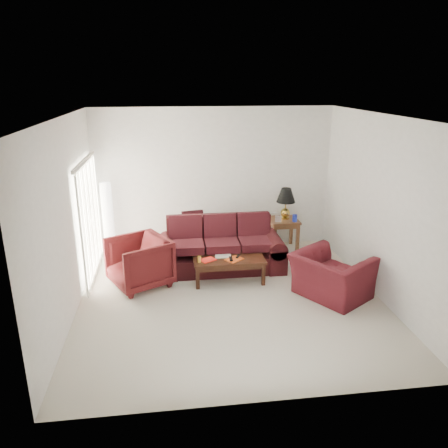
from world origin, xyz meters
The scene contains 19 objects.
floor centered at (0.00, 0.00, 0.00)m, with size 5.00×5.00×0.00m, color beige.
blinds centered at (-2.42, 1.30, 1.08)m, with size 0.10×2.00×2.16m, color silver.
sofa centered at (-0.01, 1.25, 0.49)m, with size 2.41×1.04×0.98m, color black, non-canonical shape.
throw_pillow centered at (-0.49, 2.01, 0.75)m, with size 0.43×0.12×0.43m, color black.
end_table centered at (1.46, 2.14, 0.33)m, with size 0.61×0.61×0.67m, color #51271B, non-canonical shape.
table_lamp centered at (1.50, 2.18, 1.00)m, with size 0.40×0.40×0.67m, color gold, non-canonical shape.
clock centered at (1.30, 2.00, 0.73)m, with size 0.13×0.05×0.13m, color white.
blue_canister centered at (1.65, 1.96, 0.74)m, with size 0.10×0.10×0.15m, color #18279F.
picture_frame centered at (1.30, 2.39, 0.74)m, with size 0.12×0.02×0.15m, color white.
floor_lamp centered at (-2.22, 2.20, 0.79)m, with size 0.26×0.26×1.58m, color silver, non-canonical shape.
armchair_left centered at (-1.53, 0.72, 0.44)m, with size 0.95×0.98×0.89m, color #440F11.
armchair_right centered at (1.69, -0.13, 0.38)m, with size 1.16×1.01×0.75m, color #440F16.
coffee_table centered at (0.07, 0.71, 0.22)m, with size 1.28×0.64×0.45m, color black, non-canonical shape.
magazine_red centered at (-0.32, 0.64, 0.46)m, with size 0.27×0.20×0.02m, color red.
magazine_white centered at (-0.02, 0.80, 0.46)m, with size 0.29×0.22×0.02m, color beige.
magazine_orange centered at (0.15, 0.61, 0.46)m, with size 0.29×0.22×0.02m, color #D95219.
remote_a centered at (0.09, 0.59, 0.48)m, with size 0.06×0.19×0.02m, color black.
remote_b centered at (0.24, 0.70, 0.48)m, with size 0.04×0.15×0.02m, color black.
yellow_glass centered at (-0.47, 0.58, 0.50)m, with size 0.06×0.06×0.11m, color gold.
Camera 1 is at (-0.96, -6.51, 3.52)m, focal length 35.00 mm.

